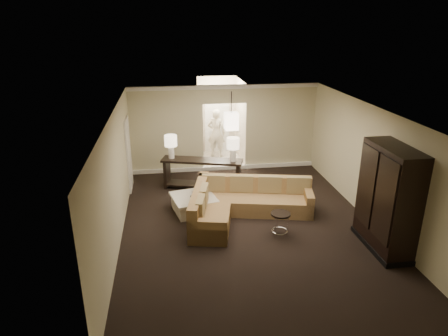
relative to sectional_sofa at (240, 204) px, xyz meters
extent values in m
plane|color=black|center=(0.11, -0.54, -0.35)|extent=(8.00, 8.00, 0.00)
cube|color=beige|center=(0.11, 3.46, 1.05)|extent=(6.00, 0.04, 2.80)
cube|color=beige|center=(0.11, -4.54, 1.05)|extent=(6.00, 0.04, 2.80)
cube|color=beige|center=(-2.89, -0.54, 1.05)|extent=(0.04, 8.00, 2.80)
cube|color=beige|center=(3.11, -0.54, 1.05)|extent=(0.04, 8.00, 2.80)
cube|color=silver|center=(0.11, -0.54, 2.45)|extent=(6.00, 8.00, 0.02)
cube|color=white|center=(0.11, 3.41, 2.38)|extent=(6.00, 0.10, 0.12)
cube|color=white|center=(0.11, 3.41, -0.29)|extent=(6.00, 0.10, 0.12)
cube|color=white|center=(-2.86, 2.26, 0.70)|extent=(0.05, 0.90, 2.10)
cube|color=beige|center=(0.11, 4.46, -0.35)|extent=(1.40, 2.00, 0.01)
cube|color=beige|center=(-0.59, 4.46, 1.05)|extent=(0.04, 2.00, 2.80)
cube|color=beige|center=(0.81, 4.46, 1.05)|extent=(0.04, 2.00, 2.80)
cube|color=beige|center=(0.11, 5.46, 1.05)|extent=(1.40, 0.04, 2.80)
cube|color=white|center=(0.11, 5.43, 0.70)|extent=(0.90, 0.05, 2.10)
cube|color=brown|center=(0.41, 0.24, -0.15)|extent=(3.07, 1.49, 0.41)
cube|color=brown|center=(-0.84, -0.65, -0.15)|extent=(1.16, 1.53, 0.41)
cube|color=brown|center=(0.48, 0.55, 0.29)|extent=(2.93, 0.86, 0.45)
cube|color=brown|center=(-1.05, -0.10, 0.29)|extent=(0.73, 2.35, 0.45)
cube|color=brown|center=(1.76, -0.06, -0.05)|extent=(0.38, 0.91, 0.61)
cube|color=brown|center=(-0.96, -1.22, -0.05)|extent=(0.91, 0.38, 0.61)
cube|color=olive|center=(-0.58, 0.74, 0.31)|extent=(0.63, 0.28, 0.45)
cube|color=olive|center=(0.14, 0.58, 0.31)|extent=(0.63, 0.28, 0.45)
cube|color=olive|center=(0.86, 0.42, 0.31)|extent=(0.63, 0.28, 0.45)
cube|color=olive|center=(1.58, 0.26, 0.31)|extent=(0.63, 0.28, 0.45)
cube|color=olive|center=(-0.91, -0.03, 0.31)|extent=(0.28, 0.61, 0.45)
cube|color=olive|center=(-1.06, -0.70, 0.31)|extent=(0.28, 0.61, 0.45)
cube|color=silver|center=(-1.14, 0.46, -0.17)|extent=(1.14, 1.14, 0.36)
cube|color=silver|center=(-1.14, 0.46, 0.04)|extent=(1.26, 1.26, 0.06)
cube|color=black|center=(-1.18, 0.39, 0.08)|extent=(0.09, 0.18, 0.02)
cube|color=beige|center=(-1.02, 0.64, 0.08)|extent=(0.30, 0.36, 0.01)
cube|color=black|center=(-0.78, 1.92, 0.52)|extent=(2.39, 1.17, 0.06)
cube|color=black|center=(-1.79, 2.22, 0.07)|extent=(0.22, 0.48, 0.85)
cube|color=black|center=(0.24, 1.62, 0.07)|extent=(0.22, 0.48, 0.85)
cube|color=black|center=(-0.78, 1.92, -0.22)|extent=(2.27, 1.09, 0.04)
cube|color=black|center=(2.81, -1.87, 0.80)|extent=(0.64, 1.54, 2.31)
cube|color=black|center=(2.48, -2.26, 0.97)|extent=(0.03, 0.68, 1.76)
cube|color=black|center=(2.48, -1.49, 0.97)|extent=(0.03, 0.68, 1.76)
cube|color=black|center=(2.81, -1.87, -0.30)|extent=(0.68, 1.60, 0.11)
cylinder|color=black|center=(0.74, -1.05, 0.19)|extent=(0.45, 0.45, 0.04)
torus|color=silver|center=(0.74, -1.05, -0.25)|extent=(0.37, 0.37, 0.02)
cylinder|color=silver|center=(0.91, -1.07, -0.09)|extent=(0.02, 0.02, 0.53)
cylinder|color=silver|center=(0.67, -0.89, -0.09)|extent=(0.02, 0.02, 0.53)
cylinder|color=silver|center=(0.63, -1.18, -0.09)|extent=(0.02, 0.02, 0.53)
cylinder|color=white|center=(-1.64, 2.18, 0.73)|extent=(0.17, 0.17, 0.37)
cylinder|color=#F6E1B9|center=(-1.64, 2.18, 1.08)|extent=(0.36, 0.36, 0.32)
cylinder|color=white|center=(0.09, 1.67, 0.73)|extent=(0.17, 0.17, 0.37)
cylinder|color=#F6E1B9|center=(0.09, 1.67, 1.08)|extent=(0.36, 0.36, 0.32)
cylinder|color=black|center=(0.11, 2.16, 2.15)|extent=(0.02, 0.02, 0.60)
cube|color=#FFE6C6|center=(0.11, 2.16, 1.60)|extent=(0.38, 0.38, 0.48)
imported|color=beige|center=(0.01, 4.79, 0.61)|extent=(0.82, 0.69, 1.93)
camera|label=1|loc=(-1.72, -8.91, 4.35)|focal=32.00mm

